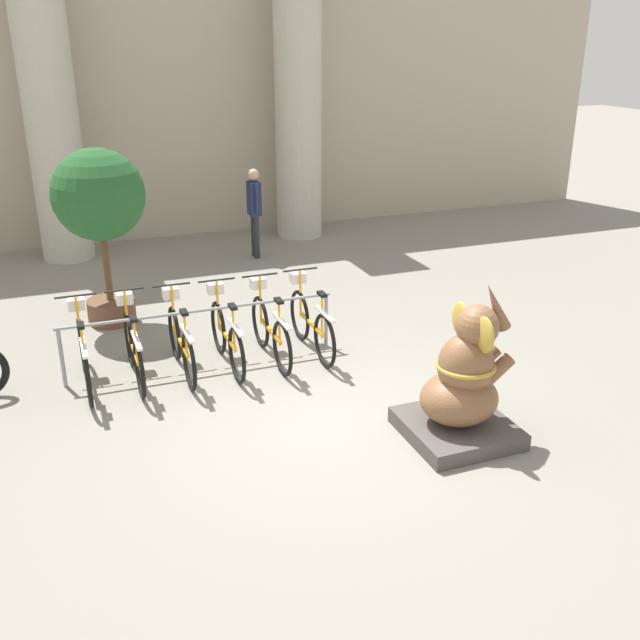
# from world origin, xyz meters

# --- Properties ---
(ground_plane) EXTENTS (60.00, 60.00, 0.00)m
(ground_plane) POSITION_xyz_m (0.00, 0.00, 0.00)
(ground_plane) COLOR gray
(building_facade) EXTENTS (20.00, 0.20, 6.00)m
(building_facade) POSITION_xyz_m (0.00, 8.60, 3.00)
(building_facade) COLOR #B2A893
(building_facade) RESTS_ON ground_plane
(column_left) EXTENTS (1.18, 1.18, 5.16)m
(column_left) POSITION_xyz_m (-2.33, 7.60, 2.62)
(column_left) COLOR #BCB7A8
(column_left) RESTS_ON ground_plane
(column_right) EXTENTS (1.18, 1.18, 5.16)m
(column_right) POSITION_xyz_m (2.33, 7.60, 2.62)
(column_right) COLOR #BCB7A8
(column_right) RESTS_ON ground_plane
(bike_rack) EXTENTS (3.49, 0.05, 0.77)m
(bike_rack) POSITION_xyz_m (-0.97, 1.95, 0.60)
(bike_rack) COLOR gray
(bike_rack) RESTS_ON ground_plane
(bicycle_0) EXTENTS (0.48, 1.65, 1.04)m
(bicycle_0) POSITION_xyz_m (-2.42, 1.86, 0.42)
(bicycle_0) COLOR black
(bicycle_0) RESTS_ON ground_plane
(bicycle_1) EXTENTS (0.48, 1.65, 1.04)m
(bicycle_1) POSITION_xyz_m (-1.84, 1.86, 0.42)
(bicycle_1) COLOR black
(bicycle_1) RESTS_ON ground_plane
(bicycle_2) EXTENTS (0.48, 1.65, 1.04)m
(bicycle_2) POSITION_xyz_m (-1.26, 1.85, 0.42)
(bicycle_2) COLOR black
(bicycle_2) RESTS_ON ground_plane
(bicycle_3) EXTENTS (0.48, 1.65, 1.04)m
(bicycle_3) POSITION_xyz_m (-0.69, 1.84, 0.42)
(bicycle_3) COLOR black
(bicycle_3) RESTS_ON ground_plane
(bicycle_4) EXTENTS (0.48, 1.65, 1.04)m
(bicycle_4) POSITION_xyz_m (-0.11, 1.83, 0.42)
(bicycle_4) COLOR black
(bicycle_4) RESTS_ON ground_plane
(bicycle_5) EXTENTS (0.48, 1.65, 1.04)m
(bicycle_5) POSITION_xyz_m (0.47, 1.87, 0.42)
(bicycle_5) COLOR black
(bicycle_5) RESTS_ON ground_plane
(elephant_statue) EXTENTS (1.08, 1.08, 1.70)m
(elephant_statue) POSITION_xyz_m (1.19, -0.74, 0.57)
(elephant_statue) COLOR #4C4742
(elephant_statue) RESTS_ON ground_plane
(person_pedestrian) EXTENTS (0.22, 0.47, 1.68)m
(person_pedestrian) POSITION_xyz_m (1.01, 6.37, 1.01)
(person_pedestrian) COLOR #28282D
(person_pedestrian) RESTS_ON ground_plane
(potted_tree) EXTENTS (1.29, 1.29, 2.54)m
(potted_tree) POSITION_xyz_m (-1.91, 3.93, 1.77)
(potted_tree) COLOR brown
(potted_tree) RESTS_ON ground_plane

